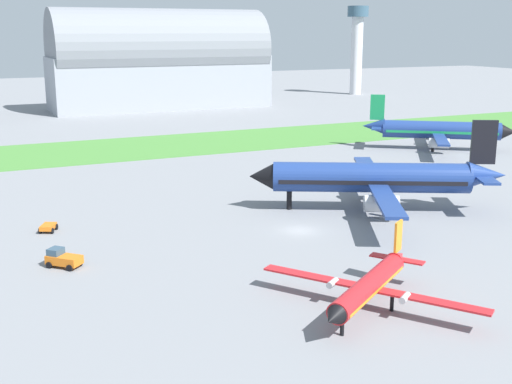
% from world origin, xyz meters
% --- Properties ---
extents(ground_plane, '(600.00, 600.00, 0.00)m').
position_xyz_m(ground_plane, '(0.00, 0.00, 0.00)').
color(ground_plane, gray).
extents(grass_taxiway_strip, '(360.00, 28.00, 0.08)m').
position_xyz_m(grass_taxiway_strip, '(0.00, 66.65, 0.04)').
color(grass_taxiway_strip, '#478438').
rests_on(grass_taxiway_strip, ground_plane).
extents(airplane_parked_jet_far, '(27.23, 26.99, 11.18)m').
position_xyz_m(airplane_parked_jet_far, '(53.45, 38.24, 4.03)').
color(airplane_parked_jet_far, navy).
rests_on(airplane_parked_jet_far, ground_plane).
extents(airplane_midfield_jet, '(32.60, 32.68, 12.58)m').
position_xyz_m(airplane_midfield_jet, '(14.01, 3.93, 4.53)').
color(airplane_midfield_jet, navy).
rests_on(airplane_midfield_jet, ground_plane).
extents(airplane_foreground_turboprop, '(15.84, 18.00, 6.29)m').
position_xyz_m(airplane_foreground_turboprop, '(-5.63, -23.40, 2.30)').
color(airplane_foreground_turboprop, red).
rests_on(airplane_foreground_turboprop, ground_plane).
extents(pushback_tug_near_gate, '(3.82, 3.81, 1.95)m').
position_xyz_m(pushback_tug_near_gate, '(-28.62, -0.88, 0.91)').
color(pushback_tug_near_gate, orange).
rests_on(pushback_tug_near_gate, ground_plane).
extents(baggage_cart_midfield, '(2.61, 2.90, 0.90)m').
position_xyz_m(baggage_cart_midfield, '(-28.26, 12.67, 0.57)').
color(baggage_cart_midfield, orange).
rests_on(baggage_cart_midfield, ground_plane).
extents(hangar_distant, '(68.03, 24.51, 30.88)m').
position_xyz_m(hangar_distant, '(23.65, 135.93, 14.63)').
color(hangar_distant, '#9399A3').
rests_on(hangar_distant, ground_plane).
extents(control_tower, '(8.00, 8.00, 33.26)m').
position_xyz_m(control_tower, '(106.15, 149.31, 19.81)').
color(control_tower, silver).
rests_on(control_tower, ground_plane).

